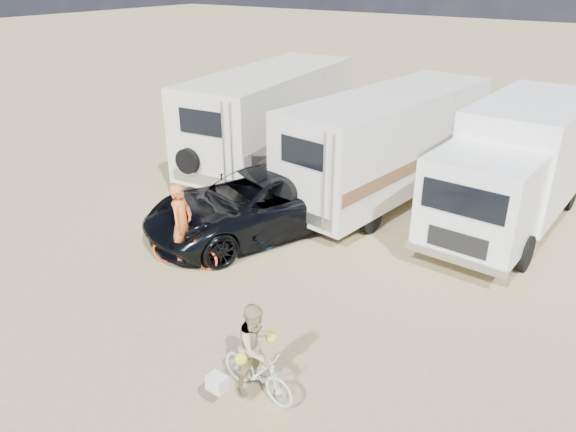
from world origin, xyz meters
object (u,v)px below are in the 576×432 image
Objects in this scene: rv_left at (270,119)px; bike_woman at (257,371)px; dark_suv at (256,203)px; rv_main at (388,147)px; box_truck at (515,169)px; rider_woman at (257,356)px; crate at (342,221)px; rider_man at (182,230)px; bike_man at (184,249)px; cooler at (262,237)px.

bike_woman is at bearing -61.64° from rv_left.
rv_left is 1.32× the size of dark_suv.
rv_main is 3.54m from box_truck.
crate is at bearing 22.55° from rider_woman.
box_truck is at bearing 8.21° from rv_main.
crate is at bearing -82.08° from rv_main.
rider_man reaches higher than rider_woman.
box_truck reaches higher than rider_woman.
bike_man is (-1.91, -6.50, -1.12)m from rv_main.
bike_man is at bearing -127.12° from box_truck.
rv_left reaches higher than bike_man.
dark_suv is 3.46× the size of bike_man.
rv_main is at bearing 67.99° from cooler.
rider_woman is (3.71, -4.67, -0.05)m from dark_suv.
crate is (-3.48, -2.75, -1.41)m from box_truck.
box_truck is at bearing -56.61° from bike_man.
box_truck reaches higher than rv_main.
rider_woman is at bearing 0.00° from bike_woman.
rider_man is (-1.91, -6.50, -0.63)m from rv_main.
rider_woman is at bearing -137.10° from rider_man.
bike_woman is at bearing -137.10° from bike_man.
rv_main is 6.81m from rider_man.
bike_man is 3.43× the size of crate.
bike_man is at bearing 64.75° from rider_woman.
rider_woman is 2.63× the size of cooler.
rv_main is at bearing -33.44° from rider_man.
rider_woman is 6.46m from crate.
cooler is at bearing -62.50° from rv_left.
rv_left is 5.32m from dark_suv.
rv_left is 13.24× the size of cooler.
box_truck is 3.90× the size of rider_man.
rider_man is (-0.23, -2.40, 0.12)m from dark_suv.
rv_main is at bearing 17.78° from rider_woman.
rider_man is (0.00, 0.00, 0.49)m from bike_man.
rv_left is 15.68× the size of crate.
rv_left is 4.57× the size of bike_man.
rider_man is at bearing -117.10° from crate.
cooler is (0.82, 1.87, -0.70)m from rider_man.
rider_man is at bearing -73.47° from dark_suv.
crate is (1.97, 3.86, -0.25)m from bike_man.
rv_left is at bearing 147.49° from crate.
box_truck is (8.09, -0.19, -0.02)m from rv_left.
rider_man is (-3.94, 2.28, 0.48)m from bike_woman.
rv_main is 1.33× the size of dark_suv.
rider_woman reaches higher than cooler.
rv_main reaches higher than dark_suv.
crate is (0.06, -2.65, -1.37)m from rv_main.
rv_left is 7.39m from bike_man.
dark_suv is 3.13× the size of rider_man.
rv_main is 4.50m from dark_suv.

